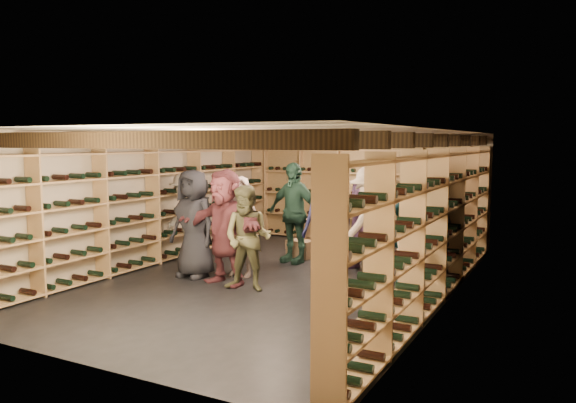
% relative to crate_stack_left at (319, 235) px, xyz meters
% --- Properties ---
extents(ground, '(8.00, 8.00, 0.00)m').
position_rel_crate_stack_left_xyz_m(ground, '(0.34, -2.40, -0.34)').
color(ground, black).
rests_on(ground, ground).
extents(walls, '(5.52, 8.02, 2.40)m').
position_rel_crate_stack_left_xyz_m(walls, '(0.34, -2.40, 0.86)').
color(walls, tan).
rests_on(walls, ground).
extents(ceiling, '(5.50, 8.00, 0.01)m').
position_rel_crate_stack_left_xyz_m(ceiling, '(0.34, -2.40, 2.06)').
color(ceiling, beige).
rests_on(ceiling, walls).
extents(ceiling_joists, '(5.40, 7.12, 0.18)m').
position_rel_crate_stack_left_xyz_m(ceiling_joists, '(0.34, -2.40, 1.92)').
color(ceiling_joists, black).
rests_on(ceiling_joists, ground).
extents(wine_rack_left, '(0.32, 7.50, 2.15)m').
position_rel_crate_stack_left_xyz_m(wine_rack_left, '(-2.23, -2.40, 0.74)').
color(wine_rack_left, '#A57A50').
rests_on(wine_rack_left, ground).
extents(wine_rack_right, '(0.32, 7.50, 2.15)m').
position_rel_crate_stack_left_xyz_m(wine_rack_right, '(2.91, -2.40, 0.74)').
color(wine_rack_right, '#A57A50').
rests_on(wine_rack_right, ground).
extents(wine_rack_back, '(4.70, 0.30, 2.15)m').
position_rel_crate_stack_left_xyz_m(wine_rack_back, '(0.34, 1.43, 0.73)').
color(wine_rack_back, '#A57A50').
rests_on(wine_rack_back, ground).
extents(crate_stack_left, '(0.51, 0.34, 0.68)m').
position_rel_crate_stack_left_xyz_m(crate_stack_left, '(0.00, 0.00, 0.00)').
color(crate_stack_left, '#A47F57').
rests_on(crate_stack_left, ground).
extents(crate_stack_right, '(0.54, 0.40, 0.34)m').
position_rel_crate_stack_left_xyz_m(crate_stack_right, '(-0.09, -0.68, -0.17)').
color(crate_stack_right, '#A47F57').
rests_on(crate_stack_right, ground).
extents(crate_loose, '(0.54, 0.39, 0.17)m').
position_rel_crate_stack_left_xyz_m(crate_loose, '(1.23, 0.06, -0.25)').
color(crate_loose, '#A47F57').
rests_on(crate_loose, ground).
extents(person_0, '(0.94, 0.67, 1.79)m').
position_rel_crate_stack_left_xyz_m(person_0, '(-0.96, -2.88, 0.55)').
color(person_0, black).
rests_on(person_0, ground).
extents(person_1, '(0.65, 0.50, 1.60)m').
position_rel_crate_stack_left_xyz_m(person_1, '(-1.30, -2.24, 0.46)').
color(person_1, black).
rests_on(person_1, ground).
extents(person_2, '(0.87, 0.73, 1.59)m').
position_rel_crate_stack_left_xyz_m(person_2, '(0.29, -3.20, 0.46)').
color(person_2, brown).
rests_on(person_2, ground).
extents(person_3, '(1.42, 1.14, 1.91)m').
position_rel_crate_stack_left_xyz_m(person_3, '(2.06, -2.59, 0.62)').
color(person_3, beige).
rests_on(person_3, ground).
extents(person_4, '(1.08, 0.77, 1.71)m').
position_rel_crate_stack_left_xyz_m(person_4, '(2.46, -2.20, 0.51)').
color(person_4, '#175B72').
rests_on(person_4, ground).
extents(person_5, '(1.77, 0.85, 1.83)m').
position_rel_crate_stack_left_xyz_m(person_5, '(-0.23, -3.03, 0.58)').
color(person_5, brown).
rests_on(person_5, ground).
extents(person_6, '(0.96, 0.66, 1.88)m').
position_rel_crate_stack_left_xyz_m(person_6, '(0.88, -1.52, 0.60)').
color(person_6, '#20234C').
rests_on(person_6, ground).
extents(person_7, '(0.61, 0.41, 1.67)m').
position_rel_crate_stack_left_xyz_m(person_7, '(-0.29, -2.49, 0.50)').
color(person_7, gray).
rests_on(person_7, ground).
extents(person_8, '(1.00, 0.84, 1.82)m').
position_rel_crate_stack_left_xyz_m(person_8, '(2.52, -1.65, 0.57)').
color(person_8, '#4F2D1F').
rests_on(person_8, ground).
extents(person_9, '(1.21, 0.89, 1.68)m').
position_rel_crate_stack_left_xyz_m(person_9, '(-1.79, -1.99, 0.50)').
color(person_9, '#A59E97').
rests_on(person_9, ground).
extents(person_10, '(1.16, 0.65, 1.87)m').
position_rel_crate_stack_left_xyz_m(person_10, '(-0.02, -1.10, 0.59)').
color(person_10, '#244836').
rests_on(person_10, ground).
extents(person_11, '(1.56, 0.87, 1.61)m').
position_rel_crate_stack_left_xyz_m(person_11, '(1.34, -1.10, 0.46)').
color(person_11, '#83588C').
rests_on(person_11, ground).
extents(person_12, '(1.06, 0.90, 1.84)m').
position_rel_crate_stack_left_xyz_m(person_12, '(2.52, -1.10, 0.58)').
color(person_12, '#37373C').
rests_on(person_12, ground).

